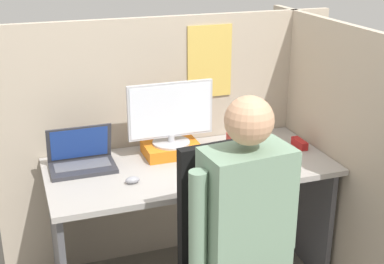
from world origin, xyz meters
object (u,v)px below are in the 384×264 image
Objects in this scene: monitor at (171,114)px; coffee_mug at (233,141)px; paper_box at (171,149)px; stapler at (300,143)px; person at (249,237)px; carrot_toy at (261,169)px; laptop at (82,160)px.

coffee_mug is (0.35, -0.05, -0.18)m from monitor.
paper_box is 0.74m from stapler.
person reaches higher than monitor.
paper_box is 2.03× the size of carrot_toy.
carrot_toy is 0.34m from coffee_mug.
carrot_toy is at bearing -87.76° from coffee_mug.
stapler is at bearing -5.62° from laptop.
carrot_toy is 0.11× the size of person.
stapler is at bearing 33.76° from carrot_toy.
person is (-0.72, -0.86, 0.03)m from stapler.
monitor is at bearing 133.27° from carrot_toy.
laptop is at bearing 157.07° from carrot_toy.
paper_box is 0.90× the size of laptop.
paper_box is 0.53m from carrot_toy.
stapler is (1.22, -0.12, -0.02)m from laptop.
monitor reaches higher than paper_box.
person is at bearing -89.57° from paper_box.
coffee_mug is at bearing -1.64° from laptop.
stapler is at bearing -14.30° from coffee_mug.
coffee_mug is at bearing 92.24° from carrot_toy.
monitor reaches higher than coffee_mug.
paper_box is at bearing 172.74° from coffee_mug.
carrot_toy is 1.46× the size of coffee_mug.
paper_box is at bearing 169.05° from stapler.
person reaches higher than coffee_mug.
person is 1.01m from coffee_mug.
coffee_mug is (0.34, 0.95, -0.00)m from person.
person is at bearing -89.57° from monitor.
paper_box is 0.20m from monitor.
paper_box is 0.64× the size of monitor.
laptop reaches higher than paper_box.
monitor is (-0.00, 0.00, 0.20)m from paper_box.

